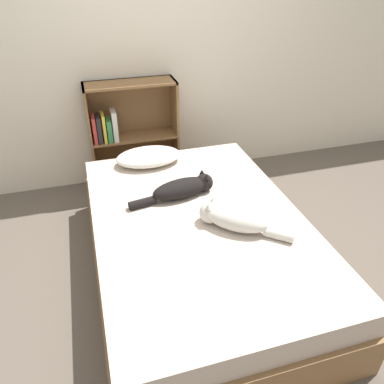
{
  "coord_description": "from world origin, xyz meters",
  "views": [
    {
      "loc": [
        -0.57,
        -1.78,
        1.82
      ],
      "look_at": [
        0.0,
        0.15,
        0.54
      ],
      "focal_mm": 35.0,
      "sensor_mm": 36.0,
      "label": 1
    }
  ],
  "objects_px": {
    "bed": "(198,245)",
    "pillow": "(149,157)",
    "cat_light": "(233,218)",
    "bookshelf": "(130,133)",
    "cat_dark": "(184,188)"
  },
  "relations": [
    {
      "from": "bed",
      "to": "pillow",
      "type": "bearing_deg",
      "value": 101.24
    },
    {
      "from": "pillow",
      "to": "cat_light",
      "type": "relative_size",
      "value": 1.03
    },
    {
      "from": "bed",
      "to": "bookshelf",
      "type": "bearing_deg",
      "value": 100.12
    },
    {
      "from": "bed",
      "to": "bookshelf",
      "type": "distance_m",
      "value": 1.35
    },
    {
      "from": "bed",
      "to": "cat_dark",
      "type": "distance_m",
      "value": 0.39
    },
    {
      "from": "bed",
      "to": "cat_light",
      "type": "height_order",
      "value": "cat_light"
    },
    {
      "from": "bed",
      "to": "pillow",
      "type": "distance_m",
      "value": 0.86
    },
    {
      "from": "pillow",
      "to": "cat_dark",
      "type": "bearing_deg",
      "value": -75.44
    },
    {
      "from": "bed",
      "to": "bookshelf",
      "type": "xyz_separation_m",
      "value": [
        -0.23,
        1.3,
        0.27
      ]
    },
    {
      "from": "bed",
      "to": "pillow",
      "type": "xyz_separation_m",
      "value": [
        -0.16,
        0.8,
        0.28
      ]
    },
    {
      "from": "cat_dark",
      "to": "bed",
      "type": "bearing_deg",
      "value": -95.26
    },
    {
      "from": "cat_light",
      "to": "bookshelf",
      "type": "relative_size",
      "value": 0.51
    },
    {
      "from": "bed",
      "to": "bookshelf",
      "type": "relative_size",
      "value": 2.08
    },
    {
      "from": "bed",
      "to": "cat_dark",
      "type": "xyz_separation_m",
      "value": [
        -0.02,
        0.27,
        0.28
      ]
    },
    {
      "from": "bed",
      "to": "cat_light",
      "type": "relative_size",
      "value": 4.05
    }
  ]
}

